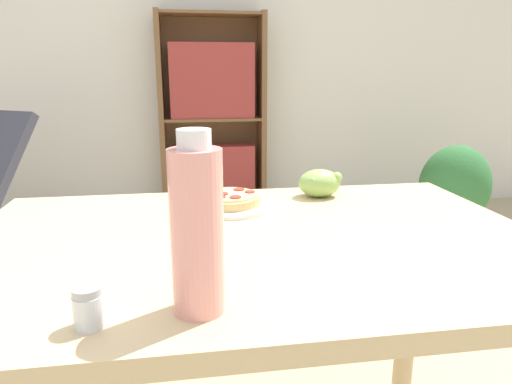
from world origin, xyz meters
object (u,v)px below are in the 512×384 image
object	(u,v)px
bookshelf	(213,128)
potted_plant_floor	(454,192)
pizza_on_plate	(229,201)
salt_shaker	(88,307)
drink_bottle	(197,229)
grape_bunch	(320,183)

from	to	relation	value
bookshelf	potted_plant_floor	world-z (taller)	bookshelf
pizza_on_plate	salt_shaker	distance (m)	0.56
salt_shaker	potted_plant_floor	xyz separation A→B (m)	(1.82, 2.05, -0.46)
drink_bottle	salt_shaker	size ratio (longest dim) A/B	4.50
grape_bunch	bookshelf	distance (m)	2.29
drink_bottle	potted_plant_floor	size ratio (longest dim) A/B	0.39
pizza_on_plate	drink_bottle	xyz separation A→B (m)	(-0.09, -0.49, 0.10)
grape_bunch	drink_bottle	bearing A→B (deg)	-121.37
salt_shaker	bookshelf	world-z (taller)	bookshelf
grape_bunch	pizza_on_plate	bearing A→B (deg)	-166.08
grape_bunch	drink_bottle	world-z (taller)	drink_bottle
grape_bunch	drink_bottle	xyz separation A→B (m)	(-0.33, -0.55, 0.08)
grape_bunch	salt_shaker	bearing A→B (deg)	-129.91
bookshelf	grape_bunch	bearing A→B (deg)	-86.47
drink_bottle	bookshelf	xyz separation A→B (m)	(0.19, 2.83, -0.20)
grape_bunch	potted_plant_floor	bearing A→B (deg)	47.69
drink_bottle	bookshelf	bearing A→B (deg)	86.10
potted_plant_floor	drink_bottle	bearing A→B (deg)	-129.67
pizza_on_plate	grape_bunch	size ratio (longest dim) A/B	1.89
grape_bunch	potted_plant_floor	size ratio (longest dim) A/B	0.18
grape_bunch	bookshelf	xyz separation A→B (m)	(-0.14, 2.28, -0.12)
bookshelf	potted_plant_floor	size ratio (longest dim) A/B	2.34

